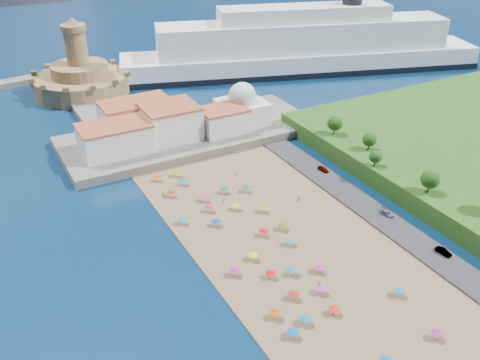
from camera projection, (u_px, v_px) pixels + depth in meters
ground at (274, 256)px, 130.54m from camera, size 700.00×700.00×0.00m
terrace at (190, 134)px, 189.99m from camera, size 90.00×36.00×3.00m
jetty at (102, 114)px, 207.80m from camera, size 18.00×70.00×2.40m
waterfront_buildings at (154, 124)px, 181.93m from camera, size 57.00×29.00×11.00m
domed_building at (242, 107)px, 193.18m from camera, size 16.00×16.00×15.00m
fortress at (81, 79)px, 228.15m from camera, size 40.00×40.00×32.40m
cruise_ship at (303, 48)px, 253.37m from camera, size 171.28×76.31×37.54m
beach_parasols at (290, 274)px, 121.12m from camera, size 33.01×115.91×2.20m
beachgoers at (285, 257)px, 128.47m from camera, size 38.61×97.61×1.82m
parked_cars at (413, 231)px, 137.53m from camera, size 2.21×77.38×1.43m
hillside_trees at (469, 197)px, 135.73m from camera, size 13.60×107.79×7.54m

